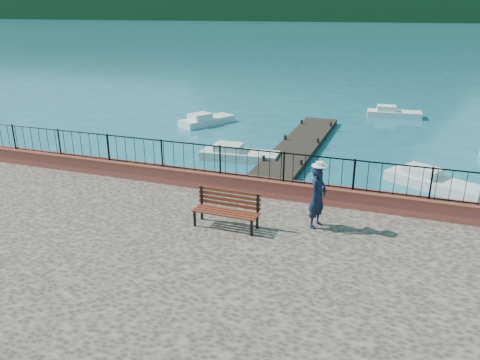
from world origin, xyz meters
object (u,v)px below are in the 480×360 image
Objects in this scene: boat_3 at (207,118)px; boat_4 at (394,111)px; park_bench at (226,217)px; person at (318,197)px; boat_1 at (436,179)px; boat_0 at (240,152)px.

boat_3 and boat_4 have the same top height.
park_bench is 17.79m from boat_3.
person is 0.44× the size of boat_1.
boat_0 is 0.94× the size of boat_1.
park_bench reaches higher than boat_0.
boat_1 is 15.43m from boat_3.
person is at bearing 21.83° from park_bench.
boat_0 is at bearing -116.82° from boat_3.
boat_0 is at bearing -157.64° from boat_1.
person is 0.47× the size of boat_0.
boat_4 is (11.27, 6.29, 0.00)m from boat_3.
boat_0 and boat_4 have the same top height.
park_bench is 0.49× the size of boat_0.
boat_3 is at bearing 51.14° from person.
boat_0 is (-3.08, 9.57, -1.11)m from park_bench.
boat_1 is 1.14× the size of boat_4.
boat_1 is at bearing 56.74° from park_bench.
boat_1 is (5.89, 8.63, -1.11)m from park_bench.
boat_4 is at bearing 127.85° from boat_1.
person is 18.22m from boat_3.
boat_3 is at bearing 116.63° from park_bench.
boat_0 and boat_1 have the same top height.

